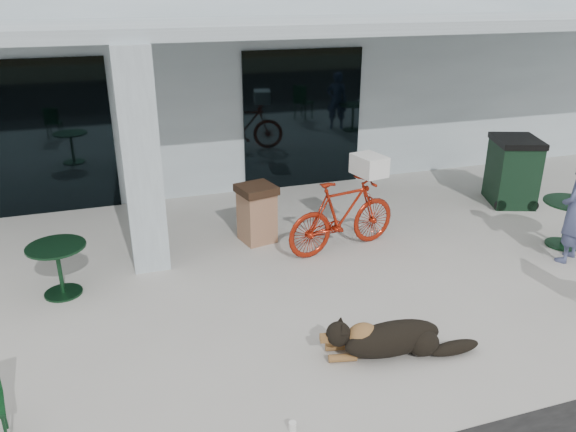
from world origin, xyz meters
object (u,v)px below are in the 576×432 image
object	(u,v)px
person	(575,210)
trash_receptacle	(257,213)
bicycle	(343,215)
wheeled_bin	(512,171)
cafe_table_far	(566,224)
cafe_table_near	(60,270)
dog	(393,337)

from	to	relation	value
person	trash_receptacle	distance (m)	4.70
bicycle	trash_receptacle	bearing A→B (deg)	46.09
person	wheeled_bin	world-z (taller)	person
cafe_table_far	bicycle	bearing A→B (deg)	164.10
cafe_table_near	person	world-z (taller)	person
cafe_table_far	cafe_table_near	bearing A→B (deg)	173.40
cafe_table_near	cafe_table_far	distance (m)	7.47
bicycle	cafe_table_far	distance (m)	3.51
bicycle	person	world-z (taller)	person
bicycle	wheeled_bin	world-z (taller)	wheeled_bin
bicycle	wheeled_bin	size ratio (longest dim) A/B	1.53
dog	trash_receptacle	distance (m)	3.44
bicycle	cafe_table_near	size ratio (longest dim) A/B	2.53
cafe_table_far	wheeled_bin	bearing A→B (deg)	76.88
cafe_table_near	dog	bearing A→B (deg)	-35.85
dog	cafe_table_far	bearing A→B (deg)	35.65
dog	bicycle	bearing A→B (deg)	90.88
bicycle	cafe_table_near	distance (m)	4.06
cafe_table_near	wheeled_bin	bearing A→B (deg)	7.26
bicycle	cafe_table_near	xyz separation A→B (m)	(-4.05, -0.10, -0.22)
cafe_table_far	person	world-z (taller)	person
bicycle	cafe_table_near	world-z (taller)	bicycle
dog	cafe_table_far	distance (m)	4.25
cafe_table_near	wheeled_bin	size ratio (longest dim) A/B	0.61
cafe_table_far	dog	bearing A→B (deg)	-156.64
trash_receptacle	bicycle	bearing A→B (deg)	-32.30
trash_receptacle	cafe_table_far	bearing A→B (deg)	-20.48
wheeled_bin	dog	bearing A→B (deg)	-120.93
cafe_table_far	trash_receptacle	world-z (taller)	trash_receptacle
dog	cafe_table_far	xyz separation A→B (m)	(3.90, 1.68, 0.15)
bicycle	trash_receptacle	size ratio (longest dim) A/B	2.05
dog	cafe_table_far	size ratio (longest dim) A/B	1.67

